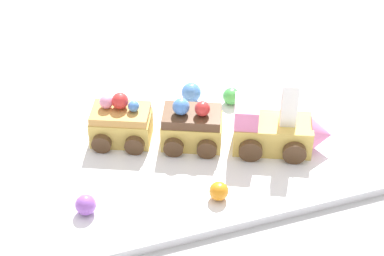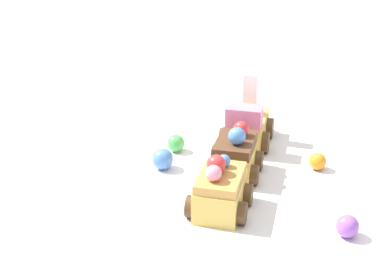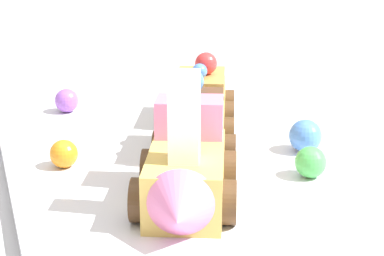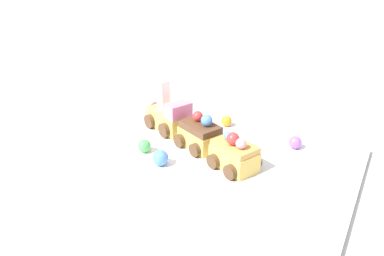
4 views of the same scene
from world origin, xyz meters
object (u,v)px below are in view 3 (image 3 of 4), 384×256
at_px(gumball_green, 311,162).
at_px(gumball_purple, 67,101).
at_px(cake_train_locomotive, 186,172).
at_px(gumball_orange, 64,154).
at_px(gumball_blue, 305,136).
at_px(cake_car_chocolate, 195,124).
at_px(cake_car_caramel, 201,96).

bearing_deg(gumball_green, gumball_purple, -147.42).
distance_m(cake_train_locomotive, gumball_orange, 0.13).
xyz_separation_m(cake_train_locomotive, gumball_purple, (-0.26, -0.04, -0.01)).
relative_size(gumball_orange, gumball_blue, 0.81).
xyz_separation_m(gumball_orange, gumball_blue, (0.03, 0.20, 0.00)).
relative_size(cake_car_chocolate, gumball_blue, 3.17).
distance_m(cake_car_chocolate, cake_car_caramel, 0.09).
distance_m(gumball_purple, gumball_green, 0.28).
relative_size(cake_car_caramel, gumball_purple, 3.67).
bearing_deg(cake_car_chocolate, gumball_green, 62.32).
bearing_deg(cake_car_chocolate, gumball_purple, -128.66).
bearing_deg(cake_car_caramel, gumball_green, 33.08).
bearing_deg(cake_car_caramel, gumball_purple, -97.46).
relative_size(cake_train_locomotive, cake_car_caramel, 1.50).
xyz_separation_m(gumball_blue, gumball_green, (0.05, -0.02, -0.00)).
bearing_deg(gumball_blue, cake_car_caramel, -154.71).
xyz_separation_m(cake_train_locomotive, cake_car_chocolate, (-0.10, 0.04, -0.00)).
height_order(cake_train_locomotive, gumball_green, cake_train_locomotive).
bearing_deg(gumball_green, cake_car_chocolate, -140.51).
relative_size(gumball_purple, gumball_blue, 0.86).
bearing_deg(gumball_blue, cake_train_locomotive, -60.98).
height_order(cake_car_chocolate, gumball_orange, cake_car_chocolate).
distance_m(cake_train_locomotive, gumball_green, 0.11).
bearing_deg(cake_car_caramel, gumball_orange, -38.00).
distance_m(gumball_orange, gumball_green, 0.20).
bearing_deg(cake_train_locomotive, gumball_purple, -147.99).
relative_size(cake_train_locomotive, gumball_purple, 5.50).
relative_size(gumball_blue, gumball_green, 1.15).
height_order(cake_train_locomotive, gumball_blue, cake_train_locomotive).
distance_m(gumball_blue, gumball_green, 0.06).
bearing_deg(cake_car_caramel, cake_car_chocolate, -0.45).
bearing_deg(gumball_purple, cake_car_caramel, 59.71).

